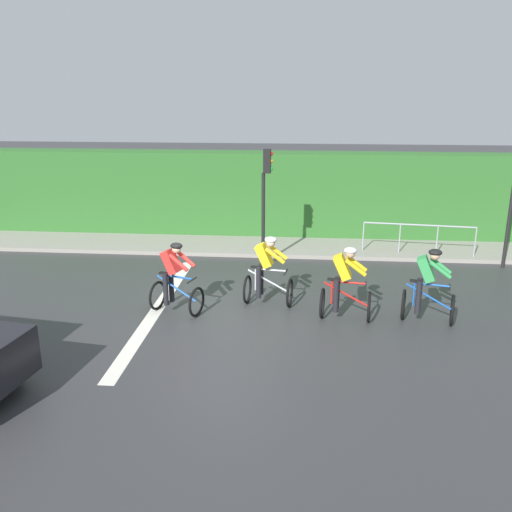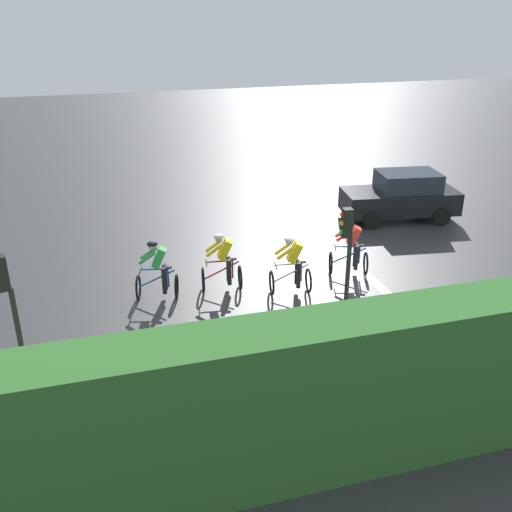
# 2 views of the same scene
# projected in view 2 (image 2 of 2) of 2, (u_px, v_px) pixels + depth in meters

# --- Properties ---
(ground_plane) EXTENTS (80.00, 80.00, 0.00)m
(ground_plane) POSITION_uv_depth(u_px,v_px,m) (319.00, 281.00, 16.66)
(ground_plane) COLOR #333335
(sidewalk_kerb) EXTENTS (2.80, 21.97, 0.12)m
(sidewalk_kerb) POSITION_uv_depth(u_px,v_px,m) (331.00, 412.00, 11.24)
(sidewalk_kerb) COLOR gray
(sidewalk_kerb) RESTS_ON ground
(stone_wall_low) EXTENTS (0.44, 21.97, 0.65)m
(stone_wall_low) POSITION_uv_depth(u_px,v_px,m) (351.00, 432.00, 10.35)
(stone_wall_low) COLOR tan
(stone_wall_low) RESTS_ON ground
(hedge_wall) EXTENTS (1.10, 21.97, 2.87)m
(hedge_wall) POSITION_uv_depth(u_px,v_px,m) (363.00, 390.00, 9.64)
(hedge_wall) COLOR #2D6628
(hedge_wall) RESTS_ON ground
(road_marking_stop_line) EXTENTS (7.00, 0.30, 0.01)m
(road_marking_stop_line) POSITION_uv_depth(u_px,v_px,m) (367.00, 275.00, 17.04)
(road_marking_stop_line) COLOR silver
(road_marking_stop_line) RESTS_ON ground
(cyclist_lead) EXTENTS (0.92, 1.21, 1.66)m
(cyclist_lead) POSITION_uv_depth(u_px,v_px,m) (158.00, 272.00, 15.38)
(cyclist_lead) COLOR black
(cyclist_lead) RESTS_ON ground
(cyclist_second) EXTENTS (0.82, 1.16, 1.66)m
(cyclist_second) POSITION_uv_depth(u_px,v_px,m) (223.00, 263.00, 15.86)
(cyclist_second) COLOR black
(cyclist_second) RESTS_ON ground
(cyclist_mid) EXTENTS (0.83, 1.17, 1.66)m
(cyclist_mid) POSITION_uv_depth(u_px,v_px,m) (292.00, 266.00, 15.68)
(cyclist_mid) COLOR black
(cyclist_mid) RESTS_ON ground
(cyclist_fourth) EXTENTS (0.98, 1.24, 1.66)m
(cyclist_fourth) POSITION_uv_depth(u_px,v_px,m) (351.00, 249.00, 16.79)
(cyclist_fourth) COLOR black
(cyclist_fourth) RESTS_ON ground
(car_black) EXTENTS (2.32, 4.30, 1.76)m
(car_black) POSITION_uv_depth(u_px,v_px,m) (401.00, 196.00, 21.10)
(car_black) COLOR black
(car_black) RESTS_ON ground
(traffic_light_near_crossing) EXTENTS (0.21, 0.31, 3.34)m
(traffic_light_near_crossing) POSITION_uv_depth(u_px,v_px,m) (346.00, 257.00, 12.72)
(traffic_light_near_crossing) COLOR black
(traffic_light_near_crossing) RESTS_ON ground
(traffic_light_far_junction) EXTENTS (0.25, 0.30, 3.34)m
(traffic_light_far_junction) POSITION_uv_depth(u_px,v_px,m) (11.00, 313.00, 10.43)
(traffic_light_far_junction) COLOR black
(traffic_light_far_junction) RESTS_ON ground
(pedestrian_railing_kerbside) EXTENTS (0.42, 3.26, 1.03)m
(pedestrian_railing_kerbside) POSITION_uv_depth(u_px,v_px,m) (152.00, 383.00, 10.91)
(pedestrian_railing_kerbside) COLOR #999EA3
(pedestrian_railing_kerbside) RESTS_ON ground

